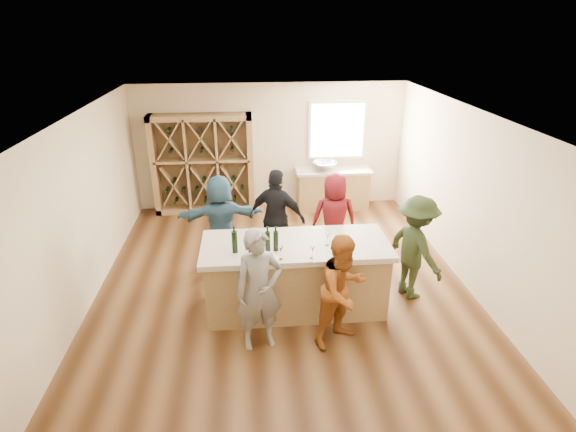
{
  "coord_description": "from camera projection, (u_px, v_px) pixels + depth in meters",
  "views": [
    {
      "loc": [
        -0.49,
        -6.34,
        4.07
      ],
      "look_at": [
        0.1,
        0.2,
        1.15
      ],
      "focal_mm": 28.0,
      "sensor_mm": 36.0,
      "label": 1
    }
  ],
  "objects": [
    {
      "name": "floor",
      "position": [
        283.0,
        287.0,
        7.48
      ],
      "size": [
        6.0,
        7.0,
        0.1
      ],
      "primitive_type": "cube",
      "color": "#56351B",
      "rests_on": "ground"
    },
    {
      "name": "ceiling",
      "position": [
        282.0,
        112.0,
        6.31
      ],
      "size": [
        6.0,
        7.0,
        0.1
      ],
      "primitive_type": "cube",
      "color": "white",
      "rests_on": "ground"
    },
    {
      "name": "wall_back",
      "position": [
        270.0,
        146.0,
        10.13
      ],
      "size": [
        6.0,
        0.1,
        2.8
      ],
      "primitive_type": "cube",
      "color": "beige",
      "rests_on": "ground"
    },
    {
      "name": "wall_front",
      "position": [
        317.0,
        374.0,
        3.66
      ],
      "size": [
        6.0,
        0.1,
        2.8
      ],
      "primitive_type": "cube",
      "color": "beige",
      "rests_on": "ground"
    },
    {
      "name": "wall_left",
      "position": [
        78.0,
        214.0,
        6.64
      ],
      "size": [
        0.1,
        7.0,
        2.8
      ],
      "primitive_type": "cube",
      "color": "beige",
      "rests_on": "ground"
    },
    {
      "name": "wall_right",
      "position": [
        473.0,
        200.0,
        7.15
      ],
      "size": [
        0.1,
        7.0,
        2.8
      ],
      "primitive_type": "cube",
      "color": "beige",
      "rests_on": "ground"
    },
    {
      "name": "window_frame",
      "position": [
        337.0,
        130.0,
        10.04
      ],
      "size": [
        1.3,
        0.06,
        1.3
      ],
      "primitive_type": "cube",
      "color": "white",
      "rests_on": "wall_back"
    },
    {
      "name": "window_pane",
      "position": [
        337.0,
        131.0,
        10.0
      ],
      "size": [
        1.18,
        0.01,
        1.18
      ],
      "primitive_type": "cube",
      "color": "white",
      "rests_on": "wall_back"
    },
    {
      "name": "wine_rack",
      "position": [
        203.0,
        164.0,
        9.87
      ],
      "size": [
        2.2,
        0.45,
        2.2
      ],
      "primitive_type": "cube",
      "color": "olive",
      "rests_on": "floor"
    },
    {
      "name": "back_counter_base",
      "position": [
        332.0,
        190.0,
        10.32
      ],
      "size": [
        1.6,
        0.58,
        0.86
      ],
      "primitive_type": "cube",
      "color": "olive",
      "rests_on": "floor"
    },
    {
      "name": "back_counter_top",
      "position": [
        333.0,
        171.0,
        10.13
      ],
      "size": [
        1.7,
        0.62,
        0.06
      ],
      "primitive_type": "cube",
      "color": "#BAAC99",
      "rests_on": "back_counter_base"
    },
    {
      "name": "sink",
      "position": [
        325.0,
        166.0,
        10.06
      ],
      "size": [
        0.54,
        0.54,
        0.19
      ],
      "primitive_type": "imported",
      "color": "silver",
      "rests_on": "back_counter_top"
    },
    {
      "name": "faucet",
      "position": [
        324.0,
        161.0,
        10.21
      ],
      "size": [
        0.02,
        0.02,
        0.3
      ],
      "primitive_type": "cylinder",
      "color": "silver",
      "rests_on": "back_counter_top"
    },
    {
      "name": "tasting_counter_base",
      "position": [
        295.0,
        278.0,
        6.71
      ],
      "size": [
        2.6,
        1.0,
        1.0
      ],
      "primitive_type": "cube",
      "color": "olive",
      "rests_on": "floor"
    },
    {
      "name": "tasting_counter_top",
      "position": [
        296.0,
        246.0,
        6.49
      ],
      "size": [
        2.72,
        1.12,
        0.08
      ],
      "primitive_type": "cube",
      "color": "#BAAC99",
      "rests_on": "tasting_counter_base"
    },
    {
      "name": "wine_bottle_a",
      "position": [
        235.0,
        242.0,
        6.16
      ],
      "size": [
        0.1,
        0.1,
        0.32
      ],
      "primitive_type": "cylinder",
      "rotation": [
        0.0,
        0.0,
        -0.3
      ],
      "color": "black",
      "rests_on": "tasting_counter_top"
    },
    {
      "name": "wine_bottle_b",
      "position": [
        250.0,
        244.0,
        6.16
      ],
      "size": [
        0.09,
        0.09,
        0.27
      ],
      "primitive_type": "cylinder",
      "rotation": [
        0.0,
        0.0,
        0.37
      ],
      "color": "black",
      "rests_on": "tasting_counter_top"
    },
    {
      "name": "wine_bottle_d",
      "position": [
        268.0,
        242.0,
        6.2
      ],
      "size": [
        0.08,
        0.08,
        0.29
      ],
      "primitive_type": "cylinder",
      "rotation": [
        0.0,
        0.0,
        0.09
      ],
      "color": "black",
      "rests_on": "tasting_counter_top"
    },
    {
      "name": "wine_bottle_e",
      "position": [
        276.0,
        241.0,
        6.22
      ],
      "size": [
        0.09,
        0.09,
        0.29
      ],
      "primitive_type": "cylinder",
      "rotation": [
        0.0,
        0.0,
        0.28
      ],
      "color": "black",
      "rests_on": "tasting_counter_top"
    },
    {
      "name": "wine_glass_a",
      "position": [
        280.0,
        253.0,
        6.0
      ],
      "size": [
        0.1,
        0.1,
        0.2
      ],
      "primitive_type": "cone",
      "rotation": [
        0.0,
        0.0,
        0.31
      ],
      "color": "white",
      "rests_on": "tasting_counter_top"
    },
    {
      "name": "wine_glass_b",
      "position": [
        312.0,
        253.0,
        6.03
      ],
      "size": [
        0.08,
        0.08,
        0.17
      ],
      "primitive_type": "cone",
      "rotation": [
        0.0,
        0.0,
        -0.31
      ],
      "color": "white",
      "rests_on": "tasting_counter_top"
    },
    {
      "name": "wine_glass_c",
      "position": [
        352.0,
        252.0,
        6.05
      ],
      "size": [
        0.07,
        0.07,
        0.18
      ],
      "primitive_type": "cone",
      "rotation": [
        0.0,
        0.0,
        0.06
      ],
      "color": "white",
      "rests_on": "tasting_counter_top"
    },
    {
      "name": "wine_glass_d",
      "position": [
        327.0,
        239.0,
        6.37
      ],
      "size": [
        0.09,
        0.09,
        0.2
      ],
      "primitive_type": "cone",
      "rotation": [
        0.0,
        0.0,
        0.28
      ],
      "color": "white",
      "rests_on": "tasting_counter_top"
    },
    {
      "name": "tasting_menu_a",
      "position": [
        269.0,
        256.0,
        6.12
      ],
      "size": [
        0.29,
        0.34,
        0.0
      ],
      "primitive_type": "cube",
      "rotation": [
        0.0,
        0.0,
        0.29
      ],
      "color": "white",
      "rests_on": "tasting_counter_top"
    },
    {
      "name": "tasting_menu_b",
      "position": [
        319.0,
        257.0,
        6.1
      ],
      "size": [
        0.2,
        0.27,
        0.0
      ],
      "primitive_type": "cube",
      "rotation": [
        0.0,
        0.0,
        0.02
      ],
      "color": "white",
      "rests_on": "tasting_counter_top"
    },
    {
      "name": "tasting_menu_c",
      "position": [
        356.0,
        255.0,
        6.16
      ],
      "size": [
        0.24,
        0.3,
        0.0
      ],
      "primitive_type": "cube",
      "rotation": [
        0.0,
        0.0,
        0.12
      ],
      "color": "white",
      "rests_on": "tasting_counter_top"
    },
    {
      "name": "person_near_left",
      "position": [
        259.0,
        290.0,
        5.76
      ],
      "size": [
        0.71,
        0.59,
        1.7
      ],
      "primitive_type": "imported",
      "rotation": [
        0.0,
        0.0,
        0.24
      ],
      "color": "slate",
      "rests_on": "floor"
    },
    {
      "name": "person_near_right",
      "position": [
        343.0,
        291.0,
        5.86
      ],
      "size": [
        0.88,
        0.77,
        1.59
      ],
      "primitive_type": "imported",
      "rotation": [
        0.0,
        0.0,
        0.55
      ],
      "color": "#994C19",
      "rests_on": "floor"
    },
    {
      "name": "person_server",
      "position": [
        415.0,
        248.0,
        6.86
      ],
      "size": [
        0.86,
        1.19,
        1.67
      ],
      "primitive_type": "imported",
      "rotation": [
        0.0,
        0.0,
        1.95
      ],
      "color": "#263319",
      "rests_on": "floor"
    },
    {
      "name": "person_far_mid",
      "position": [
        277.0,
        218.0,
        7.8
      ],
      "size": [
        1.15,
        0.9,
        1.74
      ],
      "primitive_type": "imported",
      "rotation": [
        0.0,
        0.0,
        2.71
      ],
      "color": "black",
      "rests_on": "floor"
    },
    {
      "name": "person_far_right",
      "position": [
        334.0,
        218.0,
        7.89
      ],
      "size": [
        0.81,
        0.53,
        1.65
      ],
      "primitive_type": "imported",
      "rotation": [
        0.0,
        0.0,
        3.13
      ],
      "color": "#590F14",
      "rests_on": "floor"
    },
    {
      "name": "person_far_left",
      "position": [
        221.0,
        220.0,
        7.87
      ],
      "size": [
        1.55,
        0.66,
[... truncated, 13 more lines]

